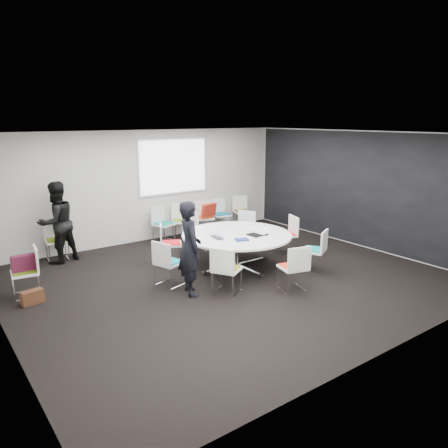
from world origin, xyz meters
TOP-DOWN VIEW (x-y plane):
  - room_shell at (0.09, 0.00)m, footprint 8.08×7.08m
  - conference_table at (0.55, 0.43)m, footprint 2.29×2.29m
  - projection_screen at (0.80, 3.46)m, footprint 1.90×0.03m
  - chair_ring_a at (2.07, 0.54)m, footprint 0.57×0.57m
  - chair_ring_b at (1.57, 1.48)m, footprint 0.61×0.62m
  - chair_ring_c at (0.44, 1.88)m, footprint 0.48×0.46m
  - chair_ring_d at (-0.46, 1.46)m, footprint 0.61×0.61m
  - chair_ring_e at (-1.11, 0.36)m, footprint 0.56×0.57m
  - chair_ring_f at (-0.45, -0.57)m, footprint 0.62×0.62m
  - chair_ring_g at (0.60, -1.20)m, footprint 0.56×0.55m
  - chair_ring_h at (1.69, -0.70)m, footprint 0.61×0.61m
  - chair_back_a at (0.27, 3.13)m, footprint 0.58×0.57m
  - chair_back_b at (0.82, 3.16)m, footprint 0.58×0.58m
  - chair_back_c at (1.52, 3.12)m, footprint 0.58×0.57m
  - chair_back_d at (2.11, 3.17)m, footprint 0.51×0.50m
  - chair_back_e at (2.85, 3.16)m, footprint 0.58×0.57m
  - chair_spare_left at (-3.40, 1.40)m, footprint 0.50×0.51m
  - chair_person_back at (-2.37, 3.17)m, footprint 0.51×0.50m
  - person_main at (-0.99, -0.21)m, footprint 0.55×0.70m
  - person_back at (-2.38, 3.00)m, footprint 1.03×0.90m
  - laptop at (0.09, 0.41)m, footprint 0.26×0.38m
  - laptop_lid at (0.08, 0.49)m, footprint 0.03×0.30m
  - notebook_black at (0.78, 0.12)m, footprint 0.24×0.31m
  - tablet_folio at (0.34, -0.01)m, footprint 0.32×0.29m
  - papers_right at (1.08, 0.64)m, footprint 0.36×0.36m
  - papers_front at (1.28, 0.38)m, footprint 0.35×0.29m
  - cup at (0.61, 0.63)m, footprint 0.08×0.08m
  - phone at (0.99, 0.00)m, footprint 0.16×0.12m
  - maroon_bag at (-3.41, 1.40)m, footprint 0.40×0.14m
  - brown_bag at (-3.41, 0.99)m, footprint 0.38×0.21m
  - red_jacket at (1.52, 2.90)m, footprint 0.46×0.22m

SIDE VIEW (x-z plane):
  - brown_bag at x=-3.41m, z-range 0.00..0.24m
  - chair_ring_a at x=2.07m, z-range -0.16..0.72m
  - chair_ring_b at x=1.57m, z-range -0.16..0.72m
  - chair_ring_c at x=0.44m, z-range -0.16..0.72m
  - chair_ring_d at x=-0.46m, z-range -0.16..0.72m
  - chair_ring_e at x=-1.11m, z-range -0.16..0.72m
  - chair_ring_f at x=-0.45m, z-range -0.16..0.72m
  - chair_ring_g at x=0.60m, z-range -0.16..0.72m
  - chair_ring_h at x=1.69m, z-range -0.16..0.72m
  - chair_back_a at x=0.27m, z-range -0.16..0.72m
  - chair_back_b at x=0.82m, z-range -0.16..0.72m
  - chair_back_c at x=1.52m, z-range -0.16..0.72m
  - chair_back_d at x=2.11m, z-range -0.16..0.72m
  - chair_back_e at x=2.85m, z-range -0.16..0.72m
  - chair_spare_left at x=-3.40m, z-range -0.16..0.72m
  - chair_person_back at x=-2.37m, z-range -0.16..0.72m
  - conference_table at x=0.55m, z-range 0.18..0.91m
  - maroon_bag at x=-3.41m, z-range 0.48..0.76m
  - red_jacket at x=1.52m, z-range 0.52..0.88m
  - papers_right at x=1.08m, z-range 0.73..0.73m
  - papers_front at x=1.28m, z-range 0.73..0.73m
  - phone at x=0.99m, z-range 0.73..0.74m
  - notebook_black at x=0.78m, z-range 0.73..0.75m
  - tablet_folio at x=0.34m, z-range 0.73..0.76m
  - laptop at x=0.09m, z-range 0.73..0.76m
  - cup at x=0.61m, z-range 0.73..0.82m
  - person_main at x=-0.99m, z-range 0.00..1.70m
  - laptop_lid at x=0.08m, z-range 0.75..0.97m
  - person_back at x=-2.38m, z-range 0.00..1.78m
  - room_shell at x=0.09m, z-range -0.04..2.84m
  - projection_screen at x=0.80m, z-range 1.17..2.53m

